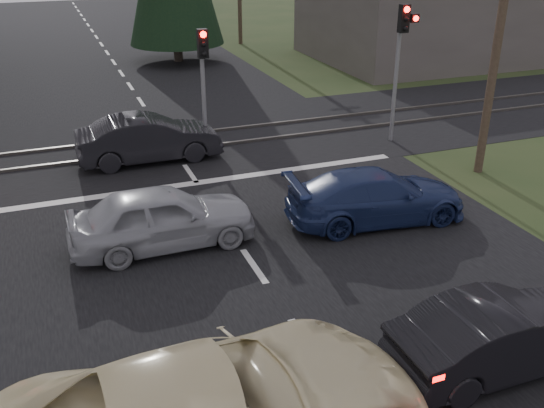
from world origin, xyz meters
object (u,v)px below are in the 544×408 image
blue_sedan (376,196)px  traffic_signal_center (203,70)px  silver_car (162,217)px  dark_car_far (149,139)px  dark_hatchback (503,335)px  traffic_signal_right (402,47)px  utility_pole_near (502,15)px

blue_sedan → traffic_signal_center: bearing=28.2°
traffic_signal_center → silver_car: traffic_signal_center is taller
traffic_signal_center → silver_car: bearing=-114.3°
blue_sedan → dark_car_far: size_ratio=1.03×
dark_hatchback → blue_sedan: size_ratio=0.86×
blue_sedan → dark_car_far: (-4.67, 6.49, 0.07)m
traffic_signal_right → traffic_signal_center: 6.68m
traffic_signal_right → dark_hatchback: size_ratio=1.16×
traffic_signal_right → dark_hatchback: traffic_signal_right is taller
utility_pole_near → blue_sedan: size_ratio=1.92×
blue_sedan → dark_car_far: dark_car_far is taller
dark_car_far → blue_sedan: bearing=-144.7°
dark_hatchback → dark_car_far: dark_car_far is taller
silver_car → blue_sedan: bearing=-96.8°
traffic_signal_center → silver_car: 6.86m
utility_pole_near → silver_car: bearing=-172.8°
traffic_signal_right → dark_car_far: traffic_signal_right is taller
utility_pole_near → dark_hatchback: (-5.64, -7.74, -4.06)m
utility_pole_near → dark_hatchback: utility_pole_near is taller
dark_hatchback → dark_car_far: bearing=16.8°
silver_car → dark_car_far: size_ratio=0.96×
traffic_signal_center → dark_car_far: (-1.94, -0.07, -2.05)m
traffic_signal_right → silver_car: bearing=-152.7°
traffic_signal_center → dark_hatchback: size_ratio=1.01×
blue_sedan → traffic_signal_right: bearing=-29.8°
dark_car_far → utility_pole_near: bearing=-116.5°
silver_car → dark_hatchback: bearing=-145.3°
utility_pole_near → dark_car_far: bearing=154.0°
silver_car → blue_sedan: 5.46m
traffic_signal_right → blue_sedan: traffic_signal_right is taller
traffic_signal_right → utility_pole_near: 3.87m
utility_pole_near → silver_car: size_ratio=2.05×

